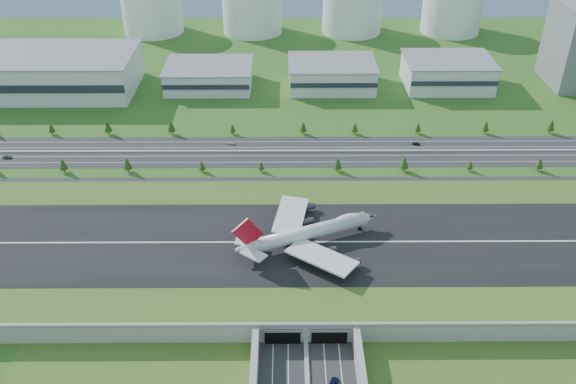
{
  "coord_description": "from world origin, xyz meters",
  "views": [
    {
      "loc": [
        -7.39,
        -208.42,
        167.59
      ],
      "look_at": [
        -6.08,
        35.0,
        11.29
      ],
      "focal_mm": 38.0,
      "sensor_mm": 36.0,
      "label": 1
    }
  ],
  "objects_px": {
    "car_7": "(230,143)",
    "car_5": "(416,144)",
    "car_4": "(7,157)",
    "boeing_747": "(308,232)",
    "car_2": "(333,383)",
    "fuel_tank_a": "(152,11)"
  },
  "relations": [
    {
      "from": "car_7",
      "to": "car_5",
      "type": "bearing_deg",
      "value": 111.51
    },
    {
      "from": "car_4",
      "to": "boeing_747",
      "type": "bearing_deg",
      "value": -119.45
    },
    {
      "from": "car_4",
      "to": "car_7",
      "type": "distance_m",
      "value": 124.12
    },
    {
      "from": "car_5",
      "to": "car_4",
      "type": "bearing_deg",
      "value": -64.61
    },
    {
      "from": "car_2",
      "to": "car_4",
      "type": "height_order",
      "value": "car_4"
    },
    {
      "from": "boeing_747",
      "to": "car_2",
      "type": "bearing_deg",
      "value": -106.97
    },
    {
      "from": "car_7",
      "to": "car_4",
      "type": "bearing_deg",
      "value": -60.25
    },
    {
      "from": "car_7",
      "to": "fuel_tank_a",
      "type": "bearing_deg",
      "value": -136.27
    },
    {
      "from": "boeing_747",
      "to": "car_2",
      "type": "distance_m",
      "value": 69.96
    },
    {
      "from": "boeing_747",
      "to": "car_5",
      "type": "height_order",
      "value": "boeing_747"
    },
    {
      "from": "car_5",
      "to": "car_7",
      "type": "distance_m",
      "value": 107.74
    },
    {
      "from": "car_4",
      "to": "car_5",
      "type": "distance_m",
      "value": 231.26
    },
    {
      "from": "fuel_tank_a",
      "to": "car_2",
      "type": "distance_m",
      "value": 400.8
    },
    {
      "from": "boeing_747",
      "to": "car_7",
      "type": "relative_size",
      "value": 12.88
    },
    {
      "from": "car_2",
      "to": "car_4",
      "type": "xyz_separation_m",
      "value": [
        -171.2,
        157.29,
        0.11
      ]
    },
    {
      "from": "car_2",
      "to": "car_7",
      "type": "relative_size",
      "value": 1.1
    },
    {
      "from": "boeing_747",
      "to": "car_7",
      "type": "xyz_separation_m",
      "value": [
        -41.62,
        104.91,
        -13.0
      ]
    },
    {
      "from": "car_2",
      "to": "car_4",
      "type": "bearing_deg",
      "value": -18.65
    },
    {
      "from": "car_4",
      "to": "car_5",
      "type": "height_order",
      "value": "car_4"
    },
    {
      "from": "car_2",
      "to": "car_7",
      "type": "distance_m",
      "value": 179.91
    },
    {
      "from": "boeing_747",
      "to": "fuel_tank_a",
      "type": "bearing_deg",
      "value": 89.09
    },
    {
      "from": "car_4",
      "to": "car_7",
      "type": "height_order",
      "value": "car_4"
    }
  ]
}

